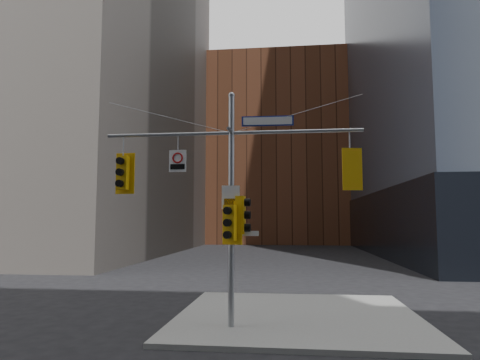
% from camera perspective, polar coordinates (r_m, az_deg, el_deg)
% --- Properties ---
extents(ground, '(160.00, 160.00, 0.00)m').
position_cam_1_polar(ground, '(11.56, -2.66, -21.96)').
color(ground, black).
rests_on(ground, ground).
extents(sidewalk_corner, '(8.00, 8.00, 0.15)m').
position_cam_1_polar(sidewalk_corner, '(15.28, 7.70, -17.54)').
color(sidewalk_corner, gray).
rests_on(sidewalk_corner, ground).
extents(brick_midrise, '(26.00, 20.00, 28.00)m').
position_cam_1_polar(brick_midrise, '(69.79, 5.12, 3.38)').
color(brick_midrise, brown).
rests_on(brick_midrise, ground).
extents(signal_assembly, '(8.00, 0.80, 7.30)m').
position_cam_1_polar(signal_assembly, '(13.11, -1.17, -0.51)').
color(signal_assembly, '#919499').
rests_on(signal_assembly, ground).
extents(traffic_light_west_arm, '(0.63, 0.51, 1.32)m').
position_cam_1_polar(traffic_light_west_arm, '(14.06, -15.36, 0.92)').
color(traffic_light_west_arm, '#E9AA0C').
rests_on(traffic_light_west_arm, ground).
extents(traffic_light_east_arm, '(0.59, 0.53, 1.25)m').
position_cam_1_polar(traffic_light_east_arm, '(13.15, 14.50, 1.33)').
color(traffic_light_east_arm, '#E9AA0C').
rests_on(traffic_light_east_arm, ground).
extents(traffic_light_pole_side, '(0.45, 0.39, 1.15)m').
position_cam_1_polar(traffic_light_pole_side, '(13.02, 0.26, -4.70)').
color(traffic_light_pole_side, '#E9AA0C').
rests_on(traffic_light_pole_side, ground).
extents(traffic_light_pole_front, '(0.62, 0.58, 1.32)m').
position_cam_1_polar(traffic_light_pole_front, '(12.79, -1.33, -5.71)').
color(traffic_light_pole_front, '#E9AA0C').
rests_on(traffic_light_pole_front, ground).
extents(street_sign_blade, '(1.60, 0.08, 0.31)m').
position_cam_1_polar(street_sign_blade, '(13.31, 3.70, 7.86)').
color(street_sign_blade, navy).
rests_on(street_sign_blade, ground).
extents(regulatory_sign_arm, '(0.55, 0.08, 0.69)m').
position_cam_1_polar(regulatory_sign_arm, '(13.51, -8.32, 2.63)').
color(regulatory_sign_arm, silver).
rests_on(regulatory_sign_arm, ground).
extents(regulatory_sign_pole, '(0.55, 0.09, 0.72)m').
position_cam_1_polar(regulatory_sign_pole, '(12.96, -1.24, -2.41)').
color(regulatory_sign_pole, silver).
rests_on(regulatory_sign_pole, ground).
extents(street_blade_ew, '(0.78, 0.13, 0.16)m').
position_cam_1_polar(street_blade_ew, '(13.02, 0.80, -7.13)').
color(street_blade_ew, silver).
rests_on(street_blade_ew, ground).
extents(street_blade_ns, '(0.12, 0.73, 0.15)m').
position_cam_1_polar(street_blade_ns, '(13.52, -0.91, -7.26)').
color(street_blade_ns, '#145926').
rests_on(street_blade_ns, ground).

